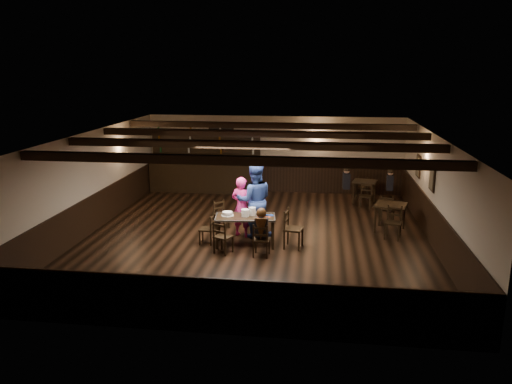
# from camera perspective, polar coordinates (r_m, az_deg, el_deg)

# --- Properties ---
(ground) EXTENTS (10.00, 10.00, 0.00)m
(ground) POSITION_cam_1_polar(r_m,az_deg,el_deg) (13.24, 0.03, -5.12)
(ground) COLOR black
(ground) RESTS_ON ground
(room_shell) EXTENTS (9.02, 10.02, 2.71)m
(room_shell) POSITION_cam_1_polar(r_m,az_deg,el_deg) (12.81, 0.09, 2.32)
(room_shell) COLOR beige
(room_shell) RESTS_ON ground
(dining_table) EXTENTS (1.57, 0.91, 0.75)m
(dining_table) POSITION_cam_1_polar(r_m,az_deg,el_deg) (12.45, -1.24, -3.17)
(dining_table) COLOR black
(dining_table) RESTS_ON ground
(chair_near_left) EXTENTS (0.50, 0.49, 0.82)m
(chair_near_left) POSITION_cam_1_polar(r_m,az_deg,el_deg) (11.94, -3.96, -4.89)
(chair_near_left) COLOR black
(chair_near_left) RESTS_ON ground
(chair_near_right) EXTENTS (0.40, 0.39, 0.81)m
(chair_near_right) POSITION_cam_1_polar(r_m,az_deg,el_deg) (11.72, 0.56, -5.25)
(chair_near_right) COLOR black
(chair_near_right) RESTS_ON ground
(chair_end_left) EXTENTS (0.35, 0.37, 0.77)m
(chair_end_left) POSITION_cam_1_polar(r_m,az_deg,el_deg) (12.66, -5.39, -3.97)
(chair_end_left) COLOR black
(chair_end_left) RESTS_ON ground
(chair_end_right) EXTENTS (0.51, 0.52, 0.98)m
(chair_end_right) POSITION_cam_1_polar(r_m,az_deg,el_deg) (12.33, 3.93, -3.83)
(chair_end_right) COLOR black
(chair_end_right) RESTS_ON ground
(chair_far_pushed) EXTENTS (0.50, 0.50, 0.77)m
(chair_far_pushed) POSITION_cam_1_polar(r_m,az_deg,el_deg) (13.91, -4.10, -2.26)
(chair_far_pushed) COLOR black
(chair_far_pushed) RESTS_ON ground
(woman_pink) EXTENTS (0.68, 0.57, 1.60)m
(woman_pink) POSITION_cam_1_polar(r_m,az_deg,el_deg) (13.07, -1.66, -1.71)
(woman_pink) COLOR #FD36A9
(woman_pink) RESTS_ON ground
(man_blue) EXTENTS (1.10, 0.94, 1.97)m
(man_blue) POSITION_cam_1_polar(r_m,az_deg,el_deg) (12.99, -0.18, -0.95)
(man_blue) COLOR navy
(man_blue) RESTS_ON ground
(seated_person) EXTENTS (0.31, 0.46, 0.75)m
(seated_person) POSITION_cam_1_polar(r_m,az_deg,el_deg) (11.67, 0.62, -3.68)
(seated_person) COLOR black
(seated_person) RESTS_ON ground
(cake) EXTENTS (0.32, 0.32, 0.10)m
(cake) POSITION_cam_1_polar(r_m,az_deg,el_deg) (12.49, -3.28, -2.51)
(cake) COLOR white
(cake) RESTS_ON dining_table
(plate_stack_a) EXTENTS (0.19, 0.19, 0.18)m
(plate_stack_a) POSITION_cam_1_polar(r_m,az_deg,el_deg) (12.39, -1.24, -2.39)
(plate_stack_a) COLOR white
(plate_stack_a) RESTS_ON dining_table
(plate_stack_b) EXTENTS (0.17, 0.17, 0.20)m
(plate_stack_b) POSITION_cam_1_polar(r_m,az_deg,el_deg) (12.47, -0.43, -2.22)
(plate_stack_b) COLOR white
(plate_stack_b) RESTS_ON dining_table
(tea_light) EXTENTS (0.06, 0.06, 0.06)m
(tea_light) POSITION_cam_1_polar(r_m,az_deg,el_deg) (12.47, -1.22, -2.61)
(tea_light) COLOR #A5A8AD
(tea_light) RESTS_ON dining_table
(salt_shaker) EXTENTS (0.04, 0.04, 0.10)m
(salt_shaker) POSITION_cam_1_polar(r_m,az_deg,el_deg) (12.28, 0.39, -2.74)
(salt_shaker) COLOR silver
(salt_shaker) RESTS_ON dining_table
(pepper_shaker) EXTENTS (0.04, 0.04, 0.09)m
(pepper_shaker) POSITION_cam_1_polar(r_m,az_deg,el_deg) (12.37, 0.92, -2.63)
(pepper_shaker) COLOR #A5A8AD
(pepper_shaker) RESTS_ON dining_table
(drink_glass) EXTENTS (0.06, 0.06, 0.09)m
(drink_glass) POSITION_cam_1_polar(r_m,az_deg,el_deg) (12.47, 0.12, -2.48)
(drink_glass) COLOR silver
(drink_glass) RESTS_ON dining_table
(menu_red) EXTENTS (0.36, 0.34, 0.00)m
(menu_red) POSITION_cam_1_polar(r_m,az_deg,el_deg) (12.35, 0.92, -2.87)
(menu_red) COLOR #992D10
(menu_red) RESTS_ON dining_table
(menu_blue) EXTENTS (0.30, 0.25, 0.00)m
(menu_blue) POSITION_cam_1_polar(r_m,az_deg,el_deg) (12.50, 1.42, -2.68)
(menu_blue) COLOR navy
(menu_blue) RESTS_ON dining_table
(bar_counter) EXTENTS (4.12, 0.70, 2.20)m
(bar_counter) POSITION_cam_1_polar(r_m,az_deg,el_deg) (17.96, -5.83, 2.36)
(bar_counter) COLOR black
(bar_counter) RESTS_ON ground
(back_table_a) EXTENTS (1.00, 1.00, 0.75)m
(back_table_a) POSITION_cam_1_polar(r_m,az_deg,el_deg) (14.01, 15.12, -1.76)
(back_table_a) COLOR black
(back_table_a) RESTS_ON ground
(back_table_b) EXTENTS (0.88, 0.88, 0.75)m
(back_table_b) POSITION_cam_1_polar(r_m,az_deg,el_deg) (16.65, 12.30, 0.87)
(back_table_b) COLOR black
(back_table_b) RESTS_ON ground
(bg_patron_left) EXTENTS (0.24, 0.37, 0.73)m
(bg_patron_left) POSITION_cam_1_polar(r_m,az_deg,el_deg) (16.63, 10.29, 1.62)
(bg_patron_left) COLOR black
(bg_patron_left) RESTS_ON ground
(bg_patron_right) EXTENTS (0.23, 0.35, 0.70)m
(bg_patron_right) POSITION_cam_1_polar(r_m,az_deg,el_deg) (16.74, 15.07, 1.39)
(bg_patron_right) COLOR black
(bg_patron_right) RESTS_ON ground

